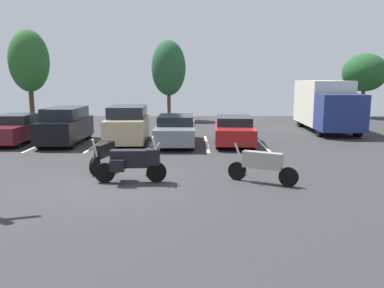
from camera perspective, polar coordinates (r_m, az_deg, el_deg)
ground at (r=12.84m, az=-10.24°, el=-5.69°), size 44.00×44.00×0.10m
motorcycle_touring at (r=12.61m, az=-8.55°, el=-2.45°), size 2.28×0.94×1.47m
motorcycle_second at (r=14.57m, az=-12.60°, el=-1.46°), size 0.77×2.15×1.25m
motorcycle_third at (r=12.60m, az=9.96°, el=-2.91°), size 2.07×1.18×1.23m
parking_stripes at (r=20.24m, az=-9.81°, el=0.06°), size 13.98×5.07×0.01m
car_maroon at (r=22.04m, az=-24.31°, el=1.99°), size 1.89×4.25×1.44m
car_black at (r=20.89m, az=-17.94°, el=2.55°), size 1.76×4.38×1.83m
car_tan at (r=20.33m, az=-9.36°, el=2.80°), size 2.07×4.53×1.89m
car_grey at (r=19.77m, az=-2.45°, el=2.07°), size 1.88×4.90×1.44m
car_red at (r=20.06m, az=5.96°, el=2.05°), size 2.14×4.97×1.37m
box_truck at (r=26.11m, az=18.67°, el=5.40°), size 2.66×7.12×3.11m
tree_far_left at (r=35.93m, az=23.58°, el=9.44°), size 3.59×3.59×5.27m
tree_left at (r=31.70m, az=-22.62°, el=11.00°), size 2.87×2.87×6.75m
tree_center_left at (r=31.10m, az=-3.52°, el=10.89°), size 2.64×2.64×6.16m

